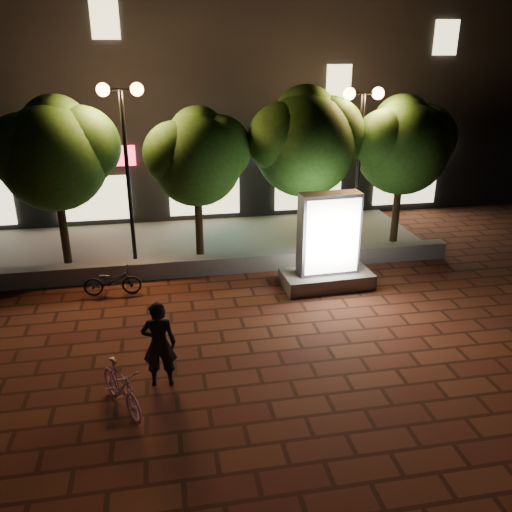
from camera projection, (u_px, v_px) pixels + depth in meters
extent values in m
plane|color=#552A1A|center=(199.00, 345.00, 11.62)|extent=(80.00, 80.00, 0.00)
cube|color=#64625D|center=(187.00, 266.00, 15.19)|extent=(16.00, 0.45, 0.50)
cube|color=#64625D|center=(183.00, 244.00, 17.56)|extent=(16.00, 5.00, 0.08)
cube|color=black|center=(168.00, 78.00, 21.69)|extent=(28.00, 8.00, 10.00)
cube|color=red|center=(88.00, 157.00, 18.34)|extent=(3.20, 0.12, 0.70)
cube|color=beige|center=(93.00, 199.00, 18.89)|extent=(2.60, 0.10, 1.60)
cube|color=#44EDF9|center=(203.00, 153.00, 19.02)|extent=(3.20, 0.12, 0.70)
cube|color=beige|center=(204.00, 193.00, 19.57)|extent=(2.60, 0.10, 1.60)
cube|color=#E5A802|center=(310.00, 149.00, 19.70)|extent=(3.20, 0.12, 0.70)
cube|color=beige|center=(308.00, 189.00, 20.25)|extent=(2.60, 0.10, 1.60)
cube|color=white|center=(409.00, 146.00, 20.38)|extent=(3.20, 0.12, 0.70)
cube|color=beige|center=(405.00, 184.00, 20.93)|extent=(2.60, 0.10, 1.60)
cube|color=beige|center=(105.00, 19.00, 16.90)|extent=(0.90, 0.10, 1.20)
cube|color=beige|center=(339.00, 82.00, 18.99)|extent=(0.90, 0.10, 1.20)
cube|color=beige|center=(446.00, 37.00, 19.13)|extent=(0.90, 0.10, 1.20)
cylinder|color=black|center=(63.00, 226.00, 15.51)|extent=(0.24, 0.24, 2.34)
sphere|color=#255118|center=(54.00, 158.00, 14.78)|extent=(3.00, 3.00, 3.00)
sphere|color=#255118|center=(81.00, 145.00, 14.98)|extent=(2.25, 2.25, 2.25)
sphere|color=#255118|center=(26.00, 151.00, 14.44)|extent=(2.10, 2.10, 2.10)
sphere|color=#255118|center=(56.00, 129.00, 14.84)|extent=(1.95, 1.95, 1.95)
cylinder|color=black|center=(199.00, 220.00, 16.22)|extent=(0.24, 0.24, 2.21)
sphere|color=#255118|center=(196.00, 161.00, 15.54)|extent=(2.70, 2.70, 2.70)
sphere|color=#255118|center=(218.00, 149.00, 15.73)|extent=(2.03, 2.03, 2.02)
sphere|color=#255118|center=(175.00, 154.00, 15.21)|extent=(1.89, 1.89, 1.89)
sphere|color=#255118|center=(198.00, 136.00, 15.63)|extent=(1.76, 1.76, 1.76)
cylinder|color=black|center=(302.00, 211.00, 16.74)|extent=(0.24, 0.24, 2.43)
sphere|color=#255118|center=(305.00, 146.00, 15.98)|extent=(3.10, 3.10, 3.10)
sphere|color=#255118|center=(328.00, 134.00, 16.19)|extent=(2.33, 2.33, 2.33)
sphere|color=#255118|center=(284.00, 139.00, 15.63)|extent=(2.17, 2.17, 2.17)
sphere|color=#255118|center=(306.00, 118.00, 16.03)|extent=(2.01, 2.02, 2.02)
cylinder|color=black|center=(396.00, 208.00, 17.31)|extent=(0.24, 0.24, 2.29)
sphere|color=#255118|center=(402.00, 149.00, 16.60)|extent=(2.90, 2.90, 2.90)
sphere|color=#255118|center=(422.00, 138.00, 16.79)|extent=(2.18, 2.17, 2.17)
sphere|color=#255118|center=(386.00, 142.00, 16.26)|extent=(2.03, 2.03, 2.03)
sphere|color=#255118|center=(403.00, 124.00, 16.67)|extent=(1.89, 1.88, 1.88)
cylinder|color=black|center=(128.00, 180.00, 15.18)|extent=(0.12, 0.12, 5.00)
cylinder|color=black|center=(120.00, 90.00, 14.27)|extent=(0.90, 0.08, 0.08)
sphere|color=#FF913F|center=(103.00, 90.00, 14.19)|extent=(0.36, 0.36, 0.36)
sphere|color=#FF913F|center=(137.00, 89.00, 14.34)|extent=(0.36, 0.36, 0.36)
cylinder|color=black|center=(358.00, 174.00, 16.41)|extent=(0.12, 0.12, 4.80)
cylinder|color=black|center=(364.00, 94.00, 15.53)|extent=(0.90, 0.08, 0.08)
sphere|color=#FF913F|center=(349.00, 94.00, 15.46)|extent=(0.36, 0.36, 0.36)
sphere|color=#FF913F|center=(378.00, 93.00, 15.61)|extent=(0.36, 0.36, 0.36)
cube|color=#64625D|center=(326.00, 279.00, 14.50)|extent=(2.49, 1.34, 0.40)
cube|color=#4C4C51|center=(329.00, 234.00, 14.02)|extent=(1.65, 0.64, 2.23)
cube|color=white|center=(333.00, 237.00, 13.75)|extent=(1.47, 0.11, 2.02)
cube|color=white|center=(325.00, 230.00, 14.28)|extent=(1.47, 0.11, 2.02)
imported|color=#C686AD|center=(121.00, 387.00, 9.40)|extent=(1.10, 1.58, 0.93)
imported|color=black|center=(159.00, 344.00, 9.96)|extent=(0.68, 0.48, 1.78)
imported|color=black|center=(112.00, 281.00, 13.88)|extent=(1.52, 0.59, 0.79)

